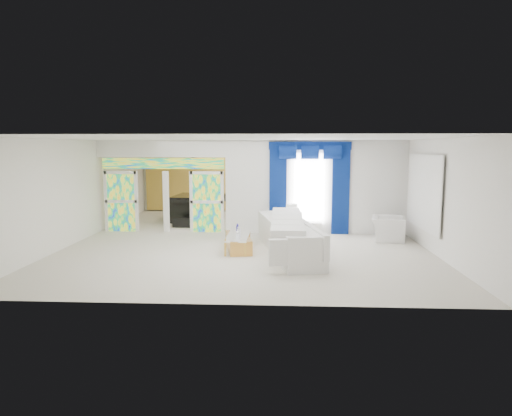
# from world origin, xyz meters

# --- Properties ---
(floor) EXTENTS (12.00, 12.00, 0.00)m
(floor) POSITION_xyz_m (0.00, 0.00, 0.00)
(floor) COLOR #B7AF9E
(floor) RESTS_ON ground
(dividing_wall) EXTENTS (5.70, 0.18, 3.00)m
(dividing_wall) POSITION_xyz_m (2.15, 1.00, 1.50)
(dividing_wall) COLOR white
(dividing_wall) RESTS_ON ground
(dividing_header) EXTENTS (4.30, 0.18, 0.55)m
(dividing_header) POSITION_xyz_m (-2.85, 1.00, 2.73)
(dividing_header) COLOR white
(dividing_header) RESTS_ON dividing_wall
(stained_panel_left) EXTENTS (0.95, 0.04, 2.00)m
(stained_panel_left) POSITION_xyz_m (-4.28, 1.00, 1.00)
(stained_panel_left) COLOR #994C3F
(stained_panel_left) RESTS_ON ground
(stained_panel_right) EXTENTS (0.95, 0.04, 2.00)m
(stained_panel_right) POSITION_xyz_m (-1.42, 1.00, 1.00)
(stained_panel_right) COLOR #994C3F
(stained_panel_right) RESTS_ON ground
(stained_transom) EXTENTS (4.00, 0.05, 0.35)m
(stained_transom) POSITION_xyz_m (-2.85, 1.00, 2.25)
(stained_transom) COLOR #994C3F
(stained_transom) RESTS_ON dividing_header
(window_pane) EXTENTS (1.00, 0.02, 2.30)m
(window_pane) POSITION_xyz_m (1.90, 0.90, 1.45)
(window_pane) COLOR white
(window_pane) RESTS_ON dividing_wall
(blue_drape_left) EXTENTS (0.55, 0.10, 2.80)m
(blue_drape_left) POSITION_xyz_m (0.90, 0.87, 1.40)
(blue_drape_left) COLOR #040C4B
(blue_drape_left) RESTS_ON ground
(blue_drape_right) EXTENTS (0.55, 0.10, 2.80)m
(blue_drape_right) POSITION_xyz_m (2.90, 0.87, 1.40)
(blue_drape_right) COLOR #040C4B
(blue_drape_right) RESTS_ON ground
(blue_pelmet) EXTENTS (2.60, 0.12, 0.25)m
(blue_pelmet) POSITION_xyz_m (1.90, 0.87, 2.82)
(blue_pelmet) COLOR #040C4B
(blue_pelmet) RESTS_ON dividing_wall
(wall_mirror) EXTENTS (0.04, 2.70, 1.90)m
(wall_mirror) POSITION_xyz_m (4.94, -1.00, 1.55)
(wall_mirror) COLOR white
(wall_mirror) RESTS_ON ground
(gold_curtains) EXTENTS (9.70, 0.12, 2.90)m
(gold_curtains) POSITION_xyz_m (0.00, 5.90, 1.50)
(gold_curtains) COLOR #B58E2B
(gold_curtains) RESTS_ON ground
(white_sofa) EXTENTS (1.74, 4.44, 0.83)m
(white_sofa) POSITION_xyz_m (1.18, -1.86, 0.41)
(white_sofa) COLOR silver
(white_sofa) RESTS_ON ground
(coffee_table) EXTENTS (0.89, 1.81, 0.38)m
(coffee_table) POSITION_xyz_m (-0.17, -1.56, 0.19)
(coffee_table) COLOR #C78D3E
(coffee_table) RESTS_ON ground
(console_table) EXTENTS (1.29, 0.45, 0.43)m
(console_table) POSITION_xyz_m (1.64, 0.55, 0.21)
(console_table) COLOR white
(console_table) RESTS_ON ground
(table_lamp) EXTENTS (0.36, 0.36, 0.58)m
(table_lamp) POSITION_xyz_m (1.34, 0.55, 0.72)
(table_lamp) COLOR white
(table_lamp) RESTS_ON console_table
(armchair) EXTENTS (1.15, 1.26, 0.70)m
(armchair) POSITION_xyz_m (4.21, -0.06, 0.35)
(armchair) COLOR silver
(armchair) RESTS_ON ground
(grand_piano) EXTENTS (1.56, 1.98, 0.96)m
(grand_piano) POSITION_xyz_m (-2.29, 3.49, 0.48)
(grand_piano) COLOR black
(grand_piano) RESTS_ON ground
(piano_bench) EXTENTS (0.96, 0.42, 0.31)m
(piano_bench) POSITION_xyz_m (-2.29, 1.89, 0.16)
(piano_bench) COLOR black
(piano_bench) RESTS_ON ground
(tv_console) EXTENTS (0.52, 0.48, 0.73)m
(tv_console) POSITION_xyz_m (-4.74, 2.04, 0.37)
(tv_console) COLOR tan
(tv_console) RESTS_ON ground
(chandelier) EXTENTS (0.60, 0.60, 0.60)m
(chandelier) POSITION_xyz_m (-2.30, 3.40, 2.65)
(chandelier) COLOR gold
(chandelier) RESTS_ON ceiling
(decanters) EXTENTS (0.16, 0.96, 0.19)m
(decanters) POSITION_xyz_m (-0.19, -1.40, 0.46)
(decanters) COLOR silver
(decanters) RESTS_ON coffee_table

